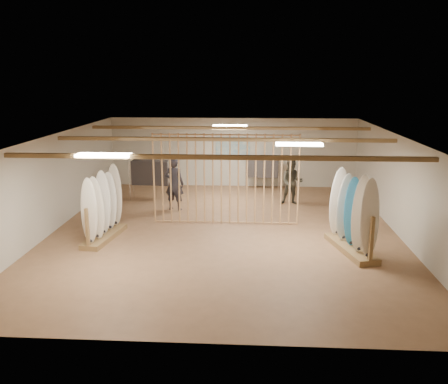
# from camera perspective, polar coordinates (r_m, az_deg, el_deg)

# --- Properties ---
(floor) EXTENTS (12.00, 12.00, 0.00)m
(floor) POSITION_cam_1_polar(r_m,az_deg,el_deg) (13.96, 0.00, -4.79)
(floor) COLOR #8C6444
(floor) RESTS_ON ground
(ceiling) EXTENTS (12.00, 12.00, 0.00)m
(ceiling) POSITION_cam_1_polar(r_m,az_deg,el_deg) (13.34, 0.00, 6.69)
(ceiling) COLOR #9B9A93
(ceiling) RESTS_ON ground
(wall_back) EXTENTS (12.00, 0.00, 12.00)m
(wall_back) POSITION_cam_1_polar(r_m,az_deg,el_deg) (19.47, 1.06, 4.78)
(wall_back) COLOR beige
(wall_back) RESTS_ON ground
(wall_front) EXTENTS (12.00, 0.00, 12.00)m
(wall_front) POSITION_cam_1_polar(r_m,az_deg,el_deg) (7.87, -2.66, -9.02)
(wall_front) COLOR beige
(wall_front) RESTS_ON ground
(wall_left) EXTENTS (0.00, 12.00, 12.00)m
(wall_left) POSITION_cam_1_polar(r_m,az_deg,el_deg) (14.75, -19.79, 1.03)
(wall_left) COLOR beige
(wall_left) RESTS_ON ground
(wall_right) EXTENTS (0.00, 12.00, 12.00)m
(wall_right) POSITION_cam_1_polar(r_m,az_deg,el_deg) (14.20, 20.58, 0.49)
(wall_right) COLOR beige
(wall_right) RESTS_ON ground
(ceiling_slats) EXTENTS (9.50, 6.12, 0.10)m
(ceiling_slats) POSITION_cam_1_polar(r_m,az_deg,el_deg) (13.35, 0.00, 6.35)
(ceiling_slats) COLOR olive
(ceiling_slats) RESTS_ON ground
(light_panels) EXTENTS (1.20, 0.35, 0.06)m
(light_panels) POSITION_cam_1_polar(r_m,az_deg,el_deg) (13.35, 0.00, 6.43)
(light_panels) COLOR white
(light_panels) RESTS_ON ground
(bamboo_partition) EXTENTS (4.45, 0.05, 2.78)m
(bamboo_partition) POSITION_cam_1_polar(r_m,az_deg,el_deg) (14.36, 0.19, 1.53)
(bamboo_partition) COLOR tan
(bamboo_partition) RESTS_ON ground
(poster) EXTENTS (1.40, 0.03, 0.90)m
(poster) POSITION_cam_1_polar(r_m,az_deg,el_deg) (19.42, 1.06, 5.35)
(poster) COLOR teal
(poster) RESTS_ON ground
(rack_left) EXTENTS (0.79, 2.07, 1.92)m
(rack_left) POSITION_cam_1_polar(r_m,az_deg,el_deg) (13.60, -14.32, -2.86)
(rack_left) COLOR olive
(rack_left) RESTS_ON floor
(rack_right) EXTENTS (1.09, 2.24, 2.06)m
(rack_right) POSITION_cam_1_polar(r_m,az_deg,el_deg) (12.67, 15.15, -3.90)
(rack_right) COLOR olive
(rack_right) RESTS_ON floor
(clothing_rack_a) EXTENTS (1.46, 0.45, 1.56)m
(clothing_rack_a) POSITION_cam_1_polar(r_m,az_deg,el_deg) (17.49, -8.84, 2.31)
(clothing_rack_a) COLOR silver
(clothing_rack_a) RESTS_ON floor
(clothing_rack_b) EXTENTS (1.31, 0.47, 1.40)m
(clothing_rack_b) POSITION_cam_1_polar(r_m,az_deg,el_deg) (18.95, 4.70, 2.99)
(clothing_rack_b) COLOR silver
(clothing_rack_b) RESTS_ON floor
(shopper_a) EXTENTS (0.85, 0.66, 2.07)m
(shopper_a) POSITION_cam_1_polar(r_m,az_deg,el_deg) (16.05, -6.01, 1.42)
(shopper_a) COLOR #2A2830
(shopper_a) RESTS_ON floor
(shopper_b) EXTENTS (0.93, 0.76, 1.82)m
(shopper_b) POSITION_cam_1_polar(r_m,az_deg,el_deg) (16.89, 8.18, 1.55)
(shopper_b) COLOR #3C3A2E
(shopper_b) RESTS_ON floor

